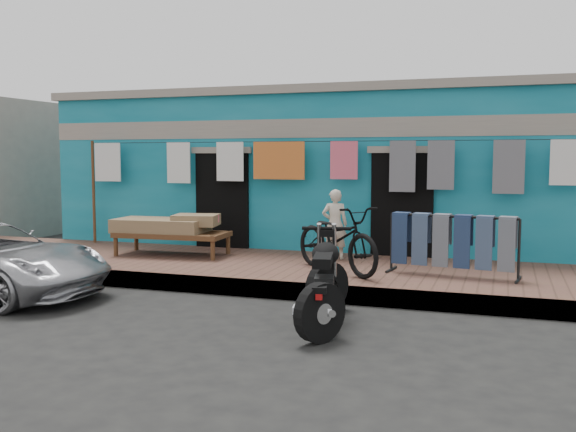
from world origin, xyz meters
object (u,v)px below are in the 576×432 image
object	(u,v)px
seated_person	(335,224)
jeans_rack	(453,244)
charpoy	(172,236)
motorcycle	(324,279)
bicycle	(337,231)

from	to	relation	value
seated_person	jeans_rack	bearing A→B (deg)	140.72
seated_person	charpoy	distance (m)	2.95
charpoy	seated_person	bearing A→B (deg)	10.03
motorcycle	jeans_rack	size ratio (longest dim) A/B	0.92
bicycle	jeans_rack	world-z (taller)	bicycle
motorcycle	charpoy	bearing A→B (deg)	129.33
charpoy	jeans_rack	distance (m)	4.98
motorcycle	jeans_rack	distance (m)	2.80
jeans_rack	bicycle	bearing A→B (deg)	-171.61
bicycle	charpoy	xyz separation A→B (m)	(-3.25, 0.70, -0.28)
motorcycle	charpoy	distance (m)	4.69
seated_person	motorcycle	xyz separation A→B (m)	(0.77, -3.44, -0.29)
motorcycle	charpoy	world-z (taller)	motorcycle
motorcycle	jeans_rack	world-z (taller)	jeans_rack
motorcycle	jeans_rack	bearing A→B (deg)	50.29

